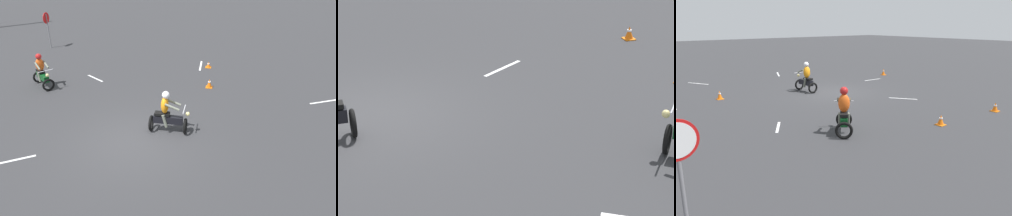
{
  "view_description": "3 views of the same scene",
  "coord_description": "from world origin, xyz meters",
  "views": [
    {
      "loc": [
        -9.39,
        -3.27,
        6.54
      ],
      "look_at": [
        0.95,
        -1.05,
        1.0
      ],
      "focal_mm": 35.0,
      "sensor_mm": 36.0,
      "label": 1
    },
    {
      "loc": [
        13.11,
        -0.89,
        6.0
      ],
      "look_at": [
        2.37,
        2.36,
        0.9
      ],
      "focal_mm": 70.0,
      "sensor_mm": 36.0,
      "label": 2
    },
    {
      "loc": [
        10.67,
        14.21,
        3.76
      ],
      "look_at": [
        3.79,
        5.78,
        0.9
      ],
      "focal_mm": 35.0,
      "sensor_mm": 36.0,
      "label": 3
    }
  ],
  "objects": [
    {
      "name": "ground_plane",
      "position": [
        0.0,
        0.0,
        0.0
      ],
      "size": [
        120.0,
        120.0,
        0.0
      ],
      "primitive_type": "plane",
      "color": "#333335"
    },
    {
      "name": "lane_stripe_sw",
      "position": [
        -0.85,
        -7.66,
        0.0
      ],
      "size": [
        0.94,
        1.92,
        0.01
      ],
      "primitive_type": "cube",
      "rotation": [
        0.0,
        0.0,
        5.86
      ],
      "color": "silver",
      "rests_on": "ground"
    },
    {
      "name": "traffic_cone_mid_left",
      "position": [
        -3.11,
        7.72,
        0.19
      ],
      "size": [
        0.32,
        0.32,
        0.39
      ],
      "color": "orange",
      "rests_on": "ground"
    },
    {
      "name": "traffic_cone_far_center",
      "position": [
        0.41,
        7.4,
        0.19
      ],
      "size": [
        0.32,
        0.32,
        0.4
      ],
      "color": "orange",
      "rests_on": "ground"
    },
    {
      "name": "traffic_cone_near_left",
      "position": [
        5.36,
        -2.17,
        0.21
      ],
      "size": [
        0.32,
        0.32,
        0.44
      ],
      "color": "orange",
      "rests_on": "ground"
    },
    {
      "name": "stop_sign",
      "position": [
        9.65,
        8.76,
        1.63
      ],
      "size": [
        0.7,
        0.08,
        2.3
      ],
      "color": "slate",
      "rests_on": "ground"
    },
    {
      "name": "motorcycle_rider_background",
      "position": [
        3.81,
        5.81,
        0.73
      ],
      "size": [
        1.35,
        1.46,
        1.66
      ],
      "rotation": [
        0.0,
        0.0,
        2.46
      ],
      "color": "black",
      "rests_on": "ground"
    },
    {
      "name": "traffic_cone_mid_center",
      "position": [
        -6.67,
        -2.45,
        0.21
      ],
      "size": [
        0.32,
        0.32,
        0.44
      ],
      "color": "orange",
      "rests_on": "ground"
    },
    {
      "name": "motorcycle_rider_foreground",
      "position": [
        0.95,
        -1.02,
        0.73
      ],
      "size": [
        0.7,
        1.52,
        1.66
      ],
      "rotation": [
        0.0,
        0.0,
        3.18
      ],
      "color": "black",
      "rests_on": "ground"
    },
    {
      "name": "lane_stripe_se",
      "position": [
        4.92,
        -7.46,
        0.0
      ],
      "size": [
        0.89,
        1.53,
        0.01
      ],
      "primitive_type": "cube",
      "rotation": [
        0.0,
        0.0,
        6.78
      ],
      "color": "silver",
      "rests_on": "ground"
    },
    {
      "name": "lane_stripe_w",
      "position": [
        -4.66,
        -1.48,
        0.0
      ],
      "size": [
        1.4,
        0.16,
        0.01
      ],
      "primitive_type": "cube",
      "rotation": [
        0.0,
        0.0,
        4.67
      ],
      "color": "silver",
      "rests_on": "ground"
    },
    {
      "name": "lane_stripe_nw",
      "position": [
        -1.9,
        3.56,
        0.0
      ],
      "size": [
        0.89,
        1.21,
        0.01
      ],
      "primitive_type": "cube",
      "rotation": [
        0.0,
        0.0,
        3.75
      ],
      "color": "silver",
      "rests_on": "ground"
    },
    {
      "name": "lane_stripe_ne",
      "position": [
        5.28,
        3.75,
        0.0
      ],
      "size": [
        0.77,
        1.14,
        0.01
      ],
      "primitive_type": "cube",
      "rotation": [
        0.0,
        0.0,
        2.58
      ],
      "color": "silver",
      "rests_on": "ground"
    }
  ]
}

